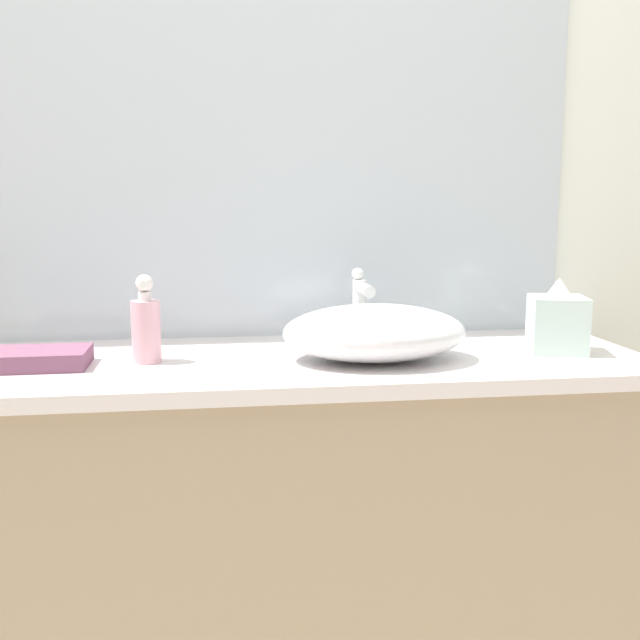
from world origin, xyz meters
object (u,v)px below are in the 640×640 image
at_px(sink_basin, 375,332).
at_px(soap_dispenser, 146,326).
at_px(folded_hand_towel, 37,359).
at_px(tissue_box, 557,321).

distance_m(sink_basin, soap_dispenser, 0.46).
height_order(sink_basin, folded_hand_towel, sink_basin).
xyz_separation_m(soap_dispenser, folded_hand_towel, (-0.21, -0.02, -0.06)).
distance_m(soap_dispenser, folded_hand_towel, 0.22).
xyz_separation_m(sink_basin, folded_hand_towel, (-0.67, 0.03, -0.04)).
bearing_deg(sink_basin, folded_hand_towel, 177.77).
height_order(sink_basin, tissue_box, tissue_box).
bearing_deg(tissue_box, soap_dispenser, 178.58).
xyz_separation_m(tissue_box, folded_hand_towel, (-1.07, 0.01, -0.05)).
height_order(soap_dispenser, tissue_box, soap_dispenser).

